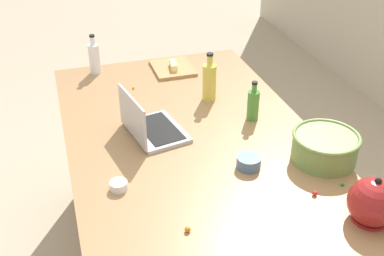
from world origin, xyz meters
TOP-DOWN VIEW (x-y plane):
  - island_counter at (0.00, 0.00)m, footprint 1.89×1.13m
  - laptop at (-0.08, -0.18)m, footprint 0.35×0.28m
  - mixing_bowl_large at (0.33, 0.48)m, footprint 0.28×0.28m
  - bottle_vinegar at (-0.84, -0.33)m, footprint 0.06×0.06m
  - bottle_oil at (-0.33, 0.20)m, footprint 0.07×0.07m
  - bottle_olive at (-0.07, 0.33)m, footprint 0.06×0.06m
  - kettle at (0.72, 0.45)m, footprint 0.21×0.18m
  - cutting_board at (-0.75, 0.11)m, footprint 0.27×0.23m
  - butter_stick_left at (-0.73, 0.11)m, footprint 0.11×0.05m
  - ramekin_small at (0.28, -0.39)m, footprint 0.07×0.07m
  - ramekin_medium at (0.29, 0.16)m, footprint 0.10×0.10m
  - candy_1 at (-0.57, -0.16)m, footprint 0.01×0.01m
  - candy_2 at (0.52, 0.46)m, footprint 0.02×0.02m
  - candy_3 at (0.58, -0.20)m, footprint 0.02×0.02m
  - candy_4 at (0.54, 0.33)m, footprint 0.02×0.02m

SIDE VIEW (x-z plane):
  - island_counter at x=0.00m, z-range 0.00..0.90m
  - candy_1 at x=-0.57m, z-range 0.90..0.91m
  - candy_2 at x=0.52m, z-range 0.90..0.92m
  - cutting_board at x=-0.75m, z-range 0.90..0.92m
  - candy_4 at x=0.54m, z-range 0.90..0.92m
  - candy_3 at x=0.58m, z-range 0.90..0.92m
  - ramekin_small at x=0.28m, z-range 0.90..0.94m
  - ramekin_medium at x=0.29m, z-range 0.90..0.95m
  - butter_stick_left at x=-0.73m, z-range 0.92..0.95m
  - laptop at x=-0.08m, z-range 0.84..1.06m
  - mixing_bowl_large at x=0.33m, z-range 0.90..1.03m
  - kettle at x=0.72m, z-range 0.88..1.08m
  - bottle_olive at x=-0.07m, z-range 0.88..1.08m
  - bottle_vinegar at x=-0.84m, z-range 0.88..1.11m
  - bottle_oil at x=-0.33m, z-range 0.87..1.13m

